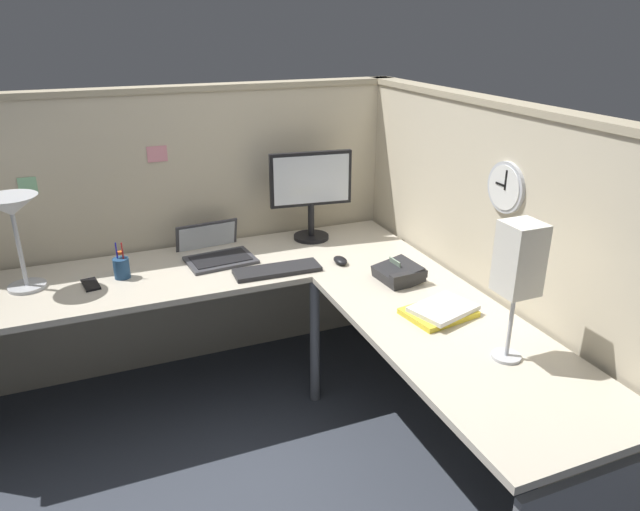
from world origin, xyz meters
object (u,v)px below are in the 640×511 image
(computer_mouse, at_px, (340,260))
(pen_cup, at_px, (122,268))
(monitor, at_px, (311,189))
(office_phone, at_px, (399,274))
(keyboard, at_px, (277,270))
(laptop, at_px, (215,251))
(desk_lamp_dome, at_px, (12,214))
(wall_clock, at_px, (507,187))
(desk_lamp_paper, at_px, (519,263))
(cell_phone, at_px, (91,284))
(book_stack, at_px, (440,311))

(computer_mouse, height_order, pen_cup, pen_cup)
(monitor, relative_size, office_phone, 2.29)
(computer_mouse, xyz_separation_m, pen_cup, (-1.05, 0.24, 0.04))
(keyboard, relative_size, computer_mouse, 4.13)
(laptop, xyz_separation_m, desk_lamp_dome, (-0.90, -0.07, 0.34))
(wall_clock, bearing_deg, desk_lamp_paper, -122.50)
(office_phone, bearing_deg, keyboard, 147.84)
(laptop, bearing_deg, computer_mouse, -31.71)
(monitor, height_order, desk_lamp_paper, desk_lamp_paper)
(cell_phone, height_order, desk_lamp_paper, desk_lamp_paper)
(monitor, height_order, book_stack, monitor)
(book_stack, bearing_deg, wall_clock, 10.31)
(desk_lamp_dome, xyz_separation_m, pen_cup, (0.42, -0.05, -0.31))
(monitor, bearing_deg, cell_phone, -170.80)
(keyboard, height_order, wall_clock, wall_clock)
(monitor, distance_m, office_phone, 0.76)
(pen_cup, distance_m, cell_phone, 0.16)
(laptop, xyz_separation_m, pen_cup, (-0.48, -0.11, 0.03))
(book_stack, height_order, desk_lamp_paper, desk_lamp_paper)
(wall_clock, bearing_deg, laptop, 137.33)
(pen_cup, xyz_separation_m, wall_clock, (1.53, -0.86, 0.46))
(monitor, bearing_deg, computer_mouse, -89.35)
(computer_mouse, distance_m, book_stack, 0.70)
(office_phone, xyz_separation_m, wall_clock, (0.31, -0.32, 0.48))
(office_phone, bearing_deg, wall_clock, -45.89)
(monitor, xyz_separation_m, book_stack, (0.17, -1.07, -0.27))
(pen_cup, distance_m, wall_clock, 1.82)
(desk_lamp_dome, distance_m, pen_cup, 0.53)
(pen_cup, bearing_deg, book_stack, -37.03)
(pen_cup, relative_size, cell_phone, 1.25)
(computer_mouse, distance_m, cell_phone, 1.22)
(keyboard, distance_m, pen_cup, 0.75)
(laptop, distance_m, desk_lamp_paper, 1.65)
(computer_mouse, relative_size, book_stack, 0.32)
(pen_cup, height_order, office_phone, pen_cup)
(cell_phone, bearing_deg, wall_clock, -34.91)
(monitor, distance_m, desk_lamp_dome, 1.48)
(monitor, distance_m, computer_mouse, 0.48)
(desk_lamp_dome, relative_size, office_phone, 2.04)
(keyboard, bearing_deg, desk_lamp_paper, -61.43)
(keyboard, bearing_deg, desk_lamp_dome, 168.65)
(monitor, distance_m, book_stack, 1.12)
(desk_lamp_paper, bearing_deg, laptop, 118.94)
(keyboard, bearing_deg, wall_clock, -36.14)
(monitor, height_order, desk_lamp_dome, monitor)
(monitor, height_order, wall_clock, wall_clock)
(laptop, relative_size, cell_phone, 2.86)
(laptop, distance_m, cell_phone, 0.65)
(wall_clock, bearing_deg, computer_mouse, 127.92)
(keyboard, xyz_separation_m, desk_lamp_dome, (-1.14, 0.27, 0.35))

